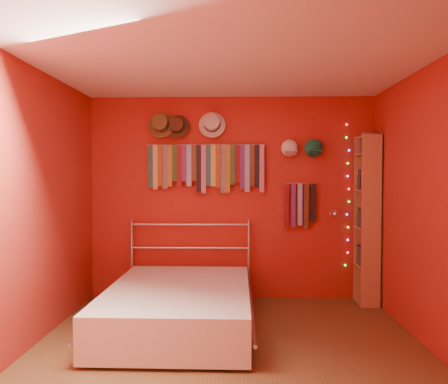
# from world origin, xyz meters

# --- Properties ---
(ground) EXTENTS (3.50, 3.50, 0.00)m
(ground) POSITION_xyz_m (0.00, 0.00, 0.00)
(ground) COLOR brown
(ground) RESTS_ON ground
(back_wall) EXTENTS (3.50, 0.02, 2.50)m
(back_wall) POSITION_xyz_m (0.00, 1.75, 1.25)
(back_wall) COLOR maroon
(back_wall) RESTS_ON ground
(right_wall) EXTENTS (0.02, 3.50, 2.50)m
(right_wall) POSITION_xyz_m (1.75, 0.00, 1.25)
(right_wall) COLOR maroon
(right_wall) RESTS_ON ground
(left_wall) EXTENTS (0.02, 3.50, 2.50)m
(left_wall) POSITION_xyz_m (-1.75, 0.00, 1.25)
(left_wall) COLOR maroon
(left_wall) RESTS_ON ground
(ceiling) EXTENTS (3.50, 3.50, 0.02)m
(ceiling) POSITION_xyz_m (0.00, 0.00, 2.50)
(ceiling) COLOR white
(ceiling) RESTS_ON back_wall
(tie_rack) EXTENTS (1.45, 0.03, 0.60)m
(tie_rack) POSITION_xyz_m (-0.30, 1.68, 1.65)
(tie_rack) COLOR silver
(tie_rack) RESTS_ON back_wall
(small_tie_rack) EXTENTS (0.40, 0.03, 0.56)m
(small_tie_rack) POSITION_xyz_m (0.84, 1.69, 1.19)
(small_tie_rack) COLOR silver
(small_tie_rack) RESTS_ON back_wall
(fedora_olive) EXTENTS (0.32, 0.17, 0.32)m
(fedora_olive) POSITION_xyz_m (-0.86, 1.65, 2.16)
(fedora_olive) COLOR brown
(fedora_olive) RESTS_ON back_wall
(fedora_brown) EXTENTS (0.29, 0.16, 0.29)m
(fedora_brown) POSITION_xyz_m (-0.66, 1.65, 2.14)
(fedora_brown) COLOR #472B19
(fedora_brown) RESTS_ON back_wall
(fedora_white) EXTENTS (0.32, 0.18, 0.32)m
(fedora_white) POSITION_xyz_m (-0.24, 1.65, 2.16)
(fedora_white) COLOR silver
(fedora_white) RESTS_ON back_wall
(cap_white) EXTENTS (0.19, 0.24, 0.19)m
(cap_white) POSITION_xyz_m (0.71, 1.70, 1.86)
(cap_white) COLOR white
(cap_white) RESTS_ON back_wall
(cap_green) EXTENTS (0.20, 0.25, 0.20)m
(cap_green) POSITION_xyz_m (1.00, 1.70, 1.86)
(cap_green) COLOR #1A754F
(cap_green) RESTS_ON back_wall
(fairy_lights) EXTENTS (0.06, 0.02, 1.75)m
(fairy_lights) POSITION_xyz_m (1.42, 1.71, 1.29)
(fairy_lights) COLOR #FF3333
(fairy_lights) RESTS_ON back_wall
(reading_lamp) EXTENTS (0.07, 0.30, 0.09)m
(reading_lamp) POSITION_xyz_m (1.22, 1.52, 1.07)
(reading_lamp) COLOR silver
(reading_lamp) RESTS_ON back_wall
(bookshelf) EXTENTS (0.25, 0.34, 2.00)m
(bookshelf) POSITION_xyz_m (1.66, 1.53, 1.02)
(bookshelf) COLOR #A36F4A
(bookshelf) RESTS_ON ground
(bed) EXTENTS (1.49, 2.03, 0.98)m
(bed) POSITION_xyz_m (-0.51, 0.62, 0.23)
(bed) COLOR silver
(bed) RESTS_ON ground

